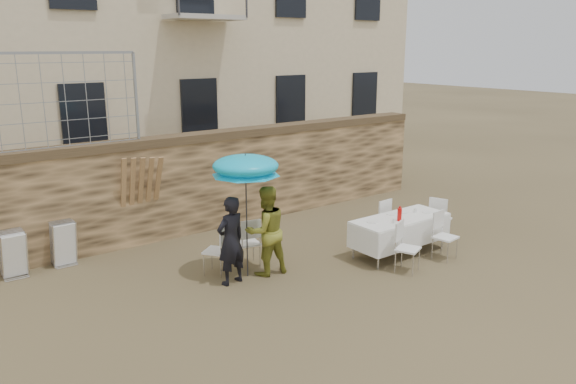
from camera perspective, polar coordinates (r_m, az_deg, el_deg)
ground at (r=9.44m, az=6.17°, el=-11.36°), size 80.00×80.00×0.00m
stone_wall at (r=12.96m, az=-8.86°, el=0.95°), size 13.00×0.50×2.20m
chain_link_fence at (r=11.57m, az=-22.62°, el=8.44°), size 3.20×0.06×1.80m
man_suit at (r=9.95m, az=-5.83°, el=-4.94°), size 0.64×0.48×1.61m
woman_dress at (r=10.32m, az=-2.26°, el=-3.94°), size 0.87×0.70×1.68m
umbrella at (r=9.90m, az=-4.32°, el=2.31°), size 1.23×1.23×2.13m
couple_chair_left at (r=10.51m, az=-7.34°, el=-5.79°), size 0.67×0.67×0.96m
couple_chair_right at (r=10.84m, az=-4.11°, el=-5.05°), size 0.57×0.57×0.96m
banquet_table at (r=11.56m, az=11.34°, el=-2.73°), size 2.10×0.85×0.78m
soda_bottle at (r=11.27m, az=11.26°, el=-2.25°), size 0.09×0.09×0.26m
table_chair_front_left at (r=10.75m, az=12.08°, el=-5.53°), size 0.63×0.63×0.96m
table_chair_front_right at (r=11.56m, az=15.71°, el=-4.31°), size 0.54×0.54×0.96m
table_chair_back at (r=12.30m, az=9.15°, el=-2.80°), size 0.51×0.51×0.96m
table_chair_side at (r=12.73m, az=15.19°, el=-2.53°), size 0.61×0.61×0.96m
chair_stack_left at (r=11.57m, az=-26.32°, el=-5.42°), size 0.46×0.47×0.92m
chair_stack_right at (r=11.73m, az=-22.02°, el=-4.68°), size 0.46×0.40×0.92m
wood_planks at (r=12.10m, az=-15.06°, el=-0.85°), size 0.70×0.20×2.00m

